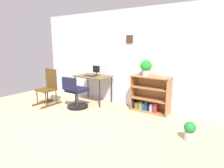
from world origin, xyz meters
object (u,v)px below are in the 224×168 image
object	(u,v)px
desk	(93,78)
monitor	(96,71)
keyboard	(90,76)
bookshelf_low	(150,96)
potted_plant_on_shelf	(146,67)
potted_plant_floor	(190,130)
rocking_chair	(49,87)
office_chair	(76,95)

from	to	relation	value
desk	monitor	distance (m)	0.22
desk	keyboard	distance (m)	0.12
desk	bookshelf_low	distance (m)	1.59
desk	monitor	world-z (taller)	monitor
potted_plant_on_shelf	keyboard	bearing A→B (deg)	-170.60
desk	potted_plant_floor	bearing A→B (deg)	-15.35
desk	potted_plant_floor	size ratio (longest dim) A/B	2.82
desk	rocking_chair	distance (m)	1.18
keyboard	potted_plant_on_shelf	world-z (taller)	potted_plant_on_shelf
office_chair	keyboard	bearing A→B (deg)	87.89
desk	rocking_chair	xyz separation A→B (m)	(-0.86, -0.79, -0.20)
monitor	potted_plant_floor	xyz separation A→B (m)	(2.63, -0.82, -0.68)
desk	rocking_chair	bearing A→B (deg)	-137.39
monitor	potted_plant_on_shelf	xyz separation A→B (m)	(1.40, 0.06, 0.19)
keyboard	potted_plant_on_shelf	xyz separation A→B (m)	(1.47, 0.24, 0.31)
potted_plant_floor	potted_plant_on_shelf	bearing A→B (deg)	144.24
desk	rocking_chair	world-z (taller)	rocking_chair
keyboard	potted_plant_on_shelf	bearing A→B (deg)	9.40
keyboard	rocking_chair	world-z (taller)	rocking_chair
desk	bookshelf_low	size ratio (longest dim) A/B	1.03
potted_plant_floor	monitor	bearing A→B (deg)	162.65
desk	potted_plant_floor	world-z (taller)	desk
keyboard	desk	bearing A→B (deg)	77.55
keyboard	potted_plant_floor	bearing A→B (deg)	-13.39
desk	keyboard	bearing A→B (deg)	-102.45
office_chair	bookshelf_low	size ratio (longest dim) A/B	0.88
desk	bookshelf_low	bearing A→B (deg)	7.62
potted_plant_floor	bookshelf_low	bearing A→B (deg)	140.03
potted_plant_on_shelf	potted_plant_floor	world-z (taller)	potted_plant_on_shelf
keyboard	bookshelf_low	distance (m)	1.64
potted_plant_on_shelf	potted_plant_floor	distance (m)	1.75
potted_plant_on_shelf	potted_plant_floor	size ratio (longest dim) A/B	1.12
desk	potted_plant_on_shelf	bearing A→B (deg)	5.94
desk	bookshelf_low	world-z (taller)	bookshelf_low
desk	potted_plant_on_shelf	world-z (taller)	potted_plant_on_shelf
potted_plant_on_shelf	potted_plant_floor	xyz separation A→B (m)	(1.23, -0.88, -0.87)
office_chair	potted_plant_floor	distance (m)	2.72
monitor	keyboard	world-z (taller)	monitor
rocking_chair	monitor	bearing A→B (deg)	44.30
potted_plant_on_shelf	potted_plant_floor	bearing A→B (deg)	-35.76
keyboard	office_chair	size ratio (longest dim) A/B	0.41
keyboard	potted_plant_on_shelf	distance (m)	1.52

